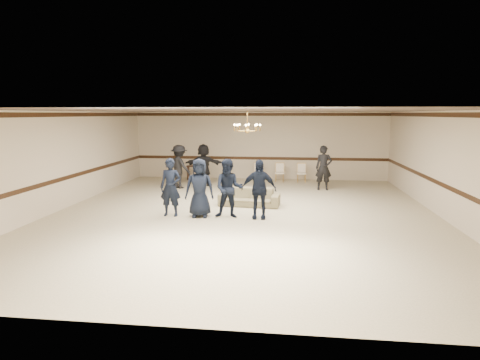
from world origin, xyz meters
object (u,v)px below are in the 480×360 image
at_px(console_table, 196,172).
at_px(boy_b, 199,188).
at_px(banquet_chair_mid, 280,173).
at_px(banquet_chair_left, 258,172).
at_px(boy_a, 171,187).
at_px(banquet_chair_right, 302,173).
at_px(adult_right, 324,168).
at_px(chandelier, 247,121).
at_px(boy_d, 259,189).
at_px(settee, 249,197).
at_px(adult_mid, 204,165).
at_px(boy_c, 229,189).
at_px(adult_left, 179,167).

bearing_deg(console_table, boy_b, -78.60).
bearing_deg(banquet_chair_mid, banquet_chair_left, 176.70).
relative_size(boy_a, banquet_chair_left, 2.09).
bearing_deg(banquet_chair_right, adult_right, -66.36).
xyz_separation_m(chandelier, banquet_chair_mid, (0.99, 5.21, -2.45)).
relative_size(boy_d, console_table, 2.21).
bearing_deg(settee, adult_mid, 127.71).
distance_m(chandelier, banquet_chair_left, 5.76).
height_order(chandelier, banquet_chair_left, chandelier).
relative_size(adult_right, console_table, 2.27).
xyz_separation_m(chandelier, settee, (0.07, 0.16, -2.58)).
bearing_deg(console_table, boy_a, -85.78).
relative_size(boy_c, adult_right, 0.97).
xyz_separation_m(boy_a, boy_d, (2.70, 0.00, 0.00)).
height_order(boy_d, banquet_chair_mid, boy_d).
height_order(banquet_chair_left, console_table, banquet_chair_left).
bearing_deg(console_table, adult_left, -96.68).
bearing_deg(banquet_chair_left, banquet_chair_mid, -2.10).
relative_size(chandelier, adult_right, 0.51).
xyz_separation_m(boy_b, settee, (1.36, 1.69, -0.59)).
bearing_deg(settee, adult_right, 55.00).
bearing_deg(banquet_chair_left, boy_c, -95.37).
xyz_separation_m(boy_d, banquet_chair_right, (1.49, 6.74, -0.46)).
relative_size(adult_mid, adult_right, 1.00).
height_order(boy_c, banquet_chair_right, boy_c).
bearing_deg(boy_a, boy_c, 0.96).
distance_m(chandelier, boy_d, 2.55).
height_order(boy_a, banquet_chair_left, boy_a).
bearing_deg(boy_b, boy_d, -6.16).
relative_size(settee, banquet_chair_right, 2.41).
height_order(boy_b, banquet_chair_right, boy_b).
bearing_deg(banquet_chair_left, adult_left, -148.78).
distance_m(boy_a, banquet_chair_right, 7.95).
bearing_deg(adult_right, boy_a, -137.43).
xyz_separation_m(boy_a, adult_left, (-0.98, 4.66, 0.02)).
bearing_deg(banquet_chair_right, console_table, 176.32).
bearing_deg(settee, boy_d, -70.39).
bearing_deg(boy_b, boy_a, 173.84).
xyz_separation_m(settee, banquet_chair_mid, (0.92, 5.05, 0.13)).
bearing_deg(boy_d, banquet_chair_mid, 85.38).
distance_m(chandelier, adult_left, 4.87).
height_order(boy_b, banquet_chair_left, boy_b).
bearing_deg(banquet_chair_mid, boy_d, -97.42).
relative_size(boy_d, adult_right, 0.97).
distance_m(banquet_chair_left, console_table, 3.01).
height_order(boy_a, banquet_chair_mid, boy_a).
height_order(boy_a, banquet_chair_right, boy_a).
bearing_deg(console_table, adult_right, -21.25).
distance_m(adult_left, banquet_chair_left, 3.82).
height_order(banquet_chair_left, banquet_chair_mid, same).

